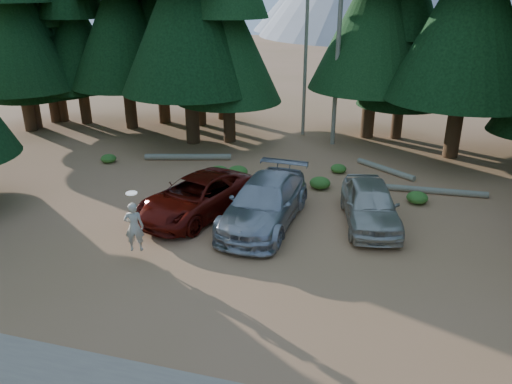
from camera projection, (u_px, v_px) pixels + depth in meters
The scene contains 18 objects.
ground at pixel (247, 270), 15.88m from camera, with size 160.00×160.00×0.00m, color #A47545.
forest_belt_north at pixel (320, 140), 29.24m from camera, with size 36.00×7.00×22.00m, color black, non-canonical shape.
snag_front at pixel (339, 35), 26.30m from camera, with size 0.24×0.24×12.00m, color slate.
snag_back at pixel (306, 50), 28.51m from camera, with size 0.20×0.20×10.00m, color slate.
red_pickup at pixel (197, 196), 19.48m from camera, with size 2.51×5.45×1.51m, color #560D07.
silver_minivan_center at pixel (265, 203), 18.71m from camera, with size 2.37×5.84×1.69m, color #A7AAAF.
silver_minivan_right at pixel (370, 204), 18.69m from camera, with size 1.90×4.73×1.61m, color beige.
frisbee_player at pixel (134, 226), 16.14m from camera, with size 0.72×0.59×2.03m.
log_left at pixel (188, 157), 25.89m from camera, with size 0.32×0.32×4.47m, color slate.
log_mid at pixel (385, 169), 24.21m from camera, with size 0.28×0.28×3.35m, color slate.
log_right at pixel (436, 191), 21.64m from camera, with size 0.27×0.27×4.25m, color slate.
shrub_far_left at pixel (219, 172), 23.44m from camera, with size 0.99×0.99×0.54m, color #286B20.
shrub_left at pixel (238, 172), 23.55m from camera, with size 0.94×0.94×0.52m, color #286B20.
shrub_center_left at pixel (320, 183), 22.21m from camera, with size 0.92×0.92×0.51m, color #286B20.
shrub_center_right at pixel (339, 169), 24.10m from camera, with size 0.75×0.75×0.41m, color #286B20.
shrub_right at pixel (369, 183), 22.26m from camera, with size 0.90×0.90×0.49m, color #286B20.
shrub_far_right at pixel (417, 198), 20.70m from camera, with size 0.88×0.88×0.48m, color #286B20.
shrub_edge_west at pixel (108, 159), 25.48m from camera, with size 0.78×0.78×0.43m, color #286B20.
Camera 1 is at (3.95, -13.15, 8.36)m, focal length 35.00 mm.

